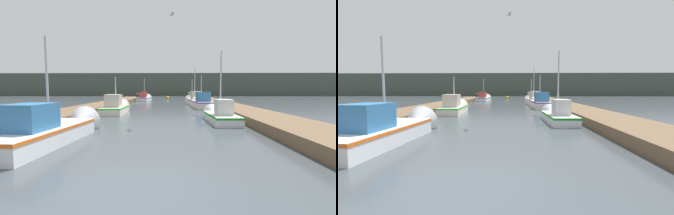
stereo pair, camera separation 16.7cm
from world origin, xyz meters
The scene contains 15 objects.
ground_plane centered at (0.00, 0.00, 0.00)m, with size 200.00×200.00×0.00m.
dock_left centered at (-6.02, 16.00, 0.23)m, with size 2.69×40.00×0.46m.
dock_right centered at (6.02, 16.00, 0.23)m, with size 2.69×40.00×0.46m.
distant_shore_ridge centered at (0.00, 62.47, 2.97)m, with size 120.00×16.00×5.94m.
fishing_boat_0 centered at (-3.52, 3.87, 0.44)m, with size 1.96×5.59×4.17m.
fishing_boat_1 centered at (3.57, 8.87, 0.37)m, with size 1.49×4.47×4.39m.
fishing_boat_2 centered at (-3.55, 13.39, 0.44)m, with size 1.68×4.90×3.25m.
fishing_boat_3 centered at (3.67, 17.98, 0.52)m, with size 1.85×4.84×3.54m.
fishing_boat_4 centered at (3.50, 22.67, 0.52)m, with size 1.80×4.77×4.81m.
fishing_boat_5 centered at (3.55, 26.77, 0.48)m, with size 1.73×4.89×3.52m.
fishing_boat_6 centered at (-3.44, 30.92, 0.41)m, with size 1.89×5.57×3.96m.
mooring_piling_0 centered at (4.60, 22.08, 0.57)m, with size 0.34×0.34×1.13m.
mooring_piling_1 centered at (-4.60, 30.98, 0.57)m, with size 0.32×0.32×1.13m.
channel_buoy centered at (-0.01, 38.68, 0.17)m, with size 0.61×0.61×1.11m.
seagull_lead centered at (0.79, 8.25, 5.84)m, with size 0.31×0.56×0.12m.
Camera 2 is at (0.98, -4.11, 1.90)m, focal length 24.00 mm.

